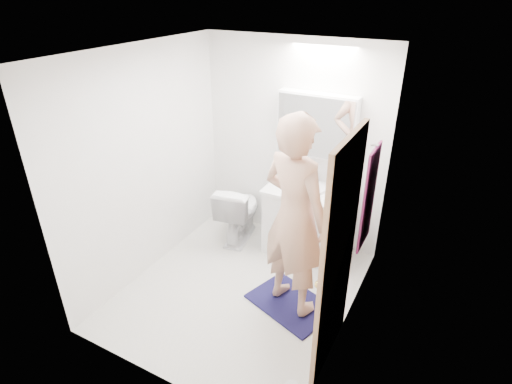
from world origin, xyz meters
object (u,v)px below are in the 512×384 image
Objects in this scene: toilet at (239,211)px; toothbrush_cup at (333,185)px; soap_bottle_b at (299,173)px; medicine_cabinet at (317,125)px; soap_bottle_a at (286,169)px; person at (295,217)px; vanity_cabinet at (307,223)px.

toilet is 7.12× the size of toothbrush_cup.
soap_bottle_b is at bearing 177.34° from toothbrush_cup.
soap_bottle_b is 1.67× the size of toothbrush_cup.
medicine_cabinet is 0.64m from soap_bottle_a.
person is 7.87× the size of soap_bottle_a.
vanity_cabinet is 8.49× the size of toothbrush_cup.
medicine_cabinet is at bearing -168.28° from toilet.
person reaches higher than toilet.
toothbrush_cup is at bearing -10.79° from medicine_cabinet.
person is at bearing -77.28° from medicine_cabinet.
person reaches higher than soap_bottle_b.
toilet is (-0.84, -0.11, -0.01)m from vanity_cabinet.
soap_bottle_a reaches higher than vanity_cabinet.
medicine_cabinet reaches higher than toothbrush_cup.
toilet is at bearing -18.34° from person.
soap_bottle_b is (-0.20, 0.18, 0.52)m from vanity_cabinet.
person reaches higher than toothbrush_cup.
vanity_cabinet is at bearing -57.62° from person.
toilet is at bearing -158.08° from medicine_cabinet.
soap_bottle_b is 0.43m from toothbrush_cup.
toothbrush_cup is (0.58, 0.01, -0.07)m from soap_bottle_a.
soap_bottle_a is 0.16m from soap_bottle_b.
person is at bearing -76.63° from vanity_cabinet.
vanity_cabinet is 5.09× the size of soap_bottle_b.
medicine_cabinet is 4.98× the size of soap_bottle_b.
toothbrush_cup is at bearing 35.31° from vanity_cabinet.
medicine_cabinet is 3.57× the size of soap_bottle_a.
toilet is (-0.81, -0.32, -1.12)m from medicine_cabinet.
toilet is 4.26× the size of soap_bottle_b.
soap_bottle_b is (0.64, 0.29, 0.53)m from toilet.
vanity_cabinet is at bearing -22.89° from soap_bottle_a.
medicine_cabinet reaches higher than soap_bottle_a.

